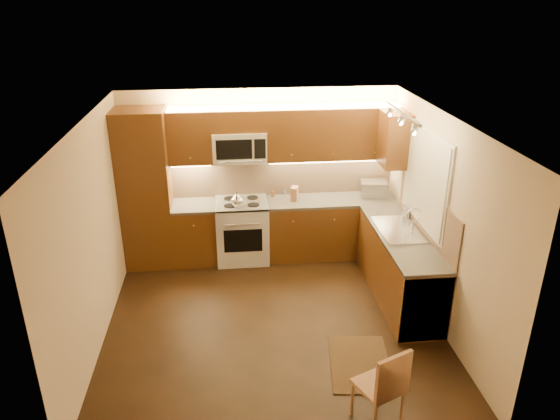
{
  "coord_description": "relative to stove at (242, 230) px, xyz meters",
  "views": [
    {
      "loc": [
        -0.46,
        -5.37,
        3.79
      ],
      "look_at": [
        0.15,
        0.55,
        1.25
      ],
      "focal_mm": 33.44,
      "sensor_mm": 36.0,
      "label": 1
    }
  ],
  "objects": [
    {
      "name": "upper_cab_back_left",
      "position": [
        -0.69,
        0.15,
        1.42
      ],
      "size": [
        0.62,
        0.35,
        0.75
      ],
      "primitive_type": "cube",
      "color": "#48270F",
      "rests_on": "wall_back"
    },
    {
      "name": "wall_back",
      "position": [
        0.3,
        0.32,
        0.79
      ],
      "size": [
        4.0,
        0.01,
        2.5
      ],
      "primitive_type": "cube",
      "color": "beige",
      "rests_on": "ground"
    },
    {
      "name": "backsplash_right",
      "position": [
        2.29,
        -1.28,
        0.74
      ],
      "size": [
        0.02,
        2.0,
        0.6
      ],
      "primitive_type": "cube",
      "color": "tan",
      "rests_on": "wall_right"
    },
    {
      "name": "base_cab_back_left",
      "position": [
        -0.69,
        0.02,
        -0.03
      ],
      "size": [
        0.62,
        0.6,
        0.86
      ],
      "primitive_type": "cube",
      "color": "#48270F",
      "rests_on": "floor"
    },
    {
      "name": "floor",
      "position": [
        0.3,
        -1.68,
        -0.46
      ],
      "size": [
        4.0,
        4.0,
        0.01
      ],
      "primitive_type": "cube",
      "color": "black",
      "rests_on": "ground"
    },
    {
      "name": "upper_cab_bridge",
      "position": [
        0.0,
        0.15,
        1.63
      ],
      "size": [
        0.76,
        0.35,
        0.31
      ],
      "primitive_type": "cube",
      "color": "#48270F",
      "rests_on": "wall_back"
    },
    {
      "name": "wall_right",
      "position": [
        2.3,
        -1.68,
        0.79
      ],
      "size": [
        0.01,
        4.0,
        2.5
      ],
      "primitive_type": "cube",
      "color": "beige",
      "rests_on": "ground"
    },
    {
      "name": "wall_front",
      "position": [
        0.3,
        -3.67,
        0.79
      ],
      "size": [
        4.0,
        0.01,
        2.5
      ],
      "primitive_type": "cube",
      "color": "beige",
      "rests_on": "ground"
    },
    {
      "name": "counter_back_left",
      "position": [
        -0.69,
        0.02,
        0.42
      ],
      "size": [
        0.62,
        0.6,
        0.04
      ],
      "primitive_type": "cube",
      "color": "#3D3B38",
      "rests_on": "base_cab_back_left"
    },
    {
      "name": "microwave",
      "position": [
        0.0,
        0.14,
        1.26
      ],
      "size": [
        0.76,
        0.38,
        0.44
      ],
      "primitive_type": null,
      "color": "silver",
      "rests_on": "wall_back"
    },
    {
      "name": "toaster_oven",
      "position": [
        1.99,
        0.08,
        0.56
      ],
      "size": [
        0.43,
        0.34,
        0.23
      ],
      "primitive_type": "cube",
      "rotation": [
        0.0,
        0.0,
        -0.14
      ],
      "color": "silver",
      "rests_on": "counter_back_right"
    },
    {
      "name": "base_cab_right",
      "position": [
        2.0,
        -1.28,
        -0.03
      ],
      "size": [
        0.6,
        2.0,
        0.86
      ],
      "primitive_type": "cube",
      "color": "#48270F",
      "rests_on": "floor"
    },
    {
      "name": "spice_jar_c",
      "position": [
        0.67,
        0.26,
        0.49
      ],
      "size": [
        0.06,
        0.06,
        0.1
      ],
      "primitive_type": "cylinder",
      "rotation": [
        0.0,
        0.0,
        -0.43
      ],
      "color": "silver",
      "rests_on": "counter_back_right"
    },
    {
      "name": "backsplash_back",
      "position": [
        0.65,
        0.31,
        0.74
      ],
      "size": [
        3.3,
        0.02,
        0.6
      ],
      "primitive_type": "cube",
      "color": "tan",
      "rests_on": "wall_back"
    },
    {
      "name": "wall_left",
      "position": [
        -1.7,
        -1.68,
        0.79
      ],
      "size": [
        0.01,
        4.0,
        2.5
      ],
      "primitive_type": "cube",
      "color": "beige",
      "rests_on": "ground"
    },
    {
      "name": "spice_jar_a",
      "position": [
        0.81,
        0.26,
        0.49
      ],
      "size": [
        0.05,
        0.05,
        0.1
      ],
      "primitive_type": "cylinder",
      "rotation": [
        0.0,
        0.0,
        0.26
      ],
      "color": "silver",
      "rests_on": "counter_back_right"
    },
    {
      "name": "pantry",
      "position": [
        -1.35,
        0.02,
        0.69
      ],
      "size": [
        0.7,
        0.6,
        2.3
      ],
      "primitive_type": "cube",
      "color": "#48270F",
      "rests_on": "floor"
    },
    {
      "name": "spice_jar_b",
      "position": [
        0.48,
        0.21,
        0.49
      ],
      "size": [
        0.06,
        0.06,
        0.09
      ],
      "primitive_type": "cylinder",
      "rotation": [
        0.0,
        0.0,
        0.42
      ],
      "color": "brown",
      "rests_on": "counter_back_right"
    },
    {
      "name": "upper_cab_right_corner",
      "position": [
        2.12,
        -0.28,
        1.42
      ],
      "size": [
        0.35,
        0.5,
        0.75
      ],
      "primitive_type": "cube",
      "color": "#48270F",
      "rests_on": "wall_right"
    },
    {
      "name": "base_cab_back_right",
      "position": [
        1.34,
        0.02,
        -0.03
      ],
      "size": [
        1.92,
        0.6,
        0.86
      ],
      "primitive_type": "cube",
      "color": "#48270F",
      "rests_on": "floor"
    },
    {
      "name": "dishwasher",
      "position": [
        2.0,
        -1.98,
        -0.03
      ],
      "size": [
        0.58,
        0.6,
        0.84
      ],
      "primitive_type": "cube",
      "color": "silver",
      "rests_on": "floor"
    },
    {
      "name": "knife_block",
      "position": [
        0.78,
        0.04,
        0.54
      ],
      "size": [
        0.14,
        0.17,
        0.21
      ],
      "primitive_type": "cube",
      "rotation": [
        0.0,
        0.0,
        -0.32
      ],
      "color": "#AC734D",
      "rests_on": "counter_back_right"
    },
    {
      "name": "kettle",
      "position": [
        -0.06,
        -0.17,
        0.57
      ],
      "size": [
        0.21,
        0.21,
        0.22
      ],
      "primitive_type": null,
      "rotation": [
        0.0,
        0.0,
        -0.09
      ],
      "color": "silver",
      "rests_on": "stove"
    },
    {
      "name": "counter_right",
      "position": [
        2.0,
        -1.28,
        0.42
      ],
      "size": [
        0.6,
        2.0,
        0.04
      ],
      "primitive_type": "cube",
      "color": "#3D3B38",
      "rests_on": "base_cab_right"
    },
    {
      "name": "track_light_bar",
      "position": [
        1.85,
        -1.27,
        2.0
      ],
      "size": [
        0.04,
        1.2,
        0.03
      ],
      "primitive_type": "cube",
      "color": "silver",
      "rests_on": "ceiling"
    },
    {
      "name": "faucet",
      "position": [
        2.18,
        -1.12,
        0.59
      ],
      "size": [
        0.2,
        0.04,
        0.3
      ],
      "primitive_type": null,
      "color": "silver",
      "rests_on": "counter_right"
    },
    {
      "name": "dining_chair",
      "position": [
        1.13,
        -3.38,
        -0.03
      ],
      "size": [
        0.5,
        0.5,
        0.87
      ],
      "primitive_type": null,
      "rotation": [
        0.0,
        0.0,
        0.41
      ],
      "color": "#AC734D",
      "rests_on": "floor"
    },
    {
      "name": "window_frame",
      "position": [
        2.29,
        -1.12,
        1.14
      ],
      "size": [
        0.03,
        1.44,
        1.24
      ],
      "primitive_type": "cube",
      "color": "silver",
      "rests_on": "wall_right"
    },
    {
      "name": "upper_cab_back_right",
      "position": [
        1.34,
        0.15,
        1.42
      ],
      "size": [
        1.92,
        0.35,
        0.75
      ],
      "primitive_type": "cube",
      "color": "#48270F",
      "rests_on": "wall_back"
    },
    {
      "name": "spice_jar_d",
      "position": [
        0.84,
        0.22,
        0.49
      ],
      "size": [
        0.06,
        0.06,
        0.1
      ],
      "primitive_type": "cylinder",
      "rotation": [
        0.0,
        0.0,
        -0.34
      ],
      "color": "#AF6A34",
      "rests_on": "counter_back_right"
    },
    {
      "name": "window_blinds",
      "position": [
        2.27,
        -1.12,
        1.14
      ],
      "size": [
        0.02,
        1.36,
        1.16
      ],
      "primitive_type": "cube",
      "color": "silver",
      "rests_on": "wall_right"
    },
    {
      "name": "stove",
      "position": [
        0.0,
        0.0,
        0.0
      ],
      "size": [
        0.76,
        0.65,
        0.92
      ],
      "primitive_type": null,
      "color": "silver",
      "rests_on": "floor"
    },
    {
      "name": "sink",
      "position": [
        2.0,
        -1.12,
        0.52
      ],
      "size": [
        0.52,
        0.86,
        0.15
      ],
      "primitive_type": null,
      "color": "silver",
      "rests_on": "counter_right"
    },
    {
      "name": "counter_back_right",
      "position": [
        1.34,
        0.02,
        0.42
      ],
      "size": [
        1.92,
        0.6,
        0.04
      ],
      "primitive_type": "cube",
      "color": "#3D3B38",
      "rests_on": "base_cab_back_right"
    },
    {
      "name": "rug",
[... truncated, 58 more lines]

